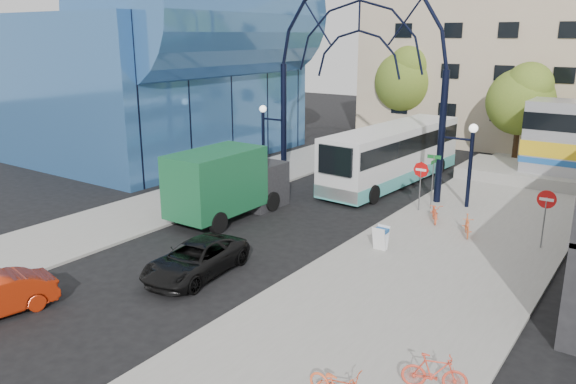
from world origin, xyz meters
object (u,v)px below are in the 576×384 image
Objects in this scene: stop_sign at (421,174)px; green_truck at (229,183)px; do_not_enter_sign at (546,205)px; street_name_sign at (433,170)px; bike_near_b at (467,226)px; tree_north_a at (522,98)px; tree_north_b at (407,78)px; black_suv at (196,259)px; bike_near_a at (435,212)px; gateway_arch at (359,37)px; city_bus at (393,154)px; bike_far_b at (434,372)px; sandwich_board at (381,235)px.

green_truck reaches higher than stop_sign.
do_not_enter_sign is 6.36m from street_name_sign.
bike_near_b is (2.80, -2.95, -1.54)m from street_name_sign.
tree_north_a is at bearing 84.58° from stop_sign.
tree_north_b is 23.96m from bike_near_b.
do_not_enter_sign is at bearing -53.26° from tree_north_b.
do_not_enter_sign is 16.86m from tree_north_a.
black_suv reaches higher than bike_near_b.
street_name_sign is at bearing 90.98° from bike_near_a.
city_bus is at bearing 66.48° from gateway_arch.
do_not_enter_sign is 0.35× the size of tree_north_a.
tree_north_a is at bearing 66.26° from green_truck.
do_not_enter_sign is 12.00m from bike_far_b.
sandwich_board is 20.33m from tree_north_a.
gateway_arch is 20.87m from bike_far_b.
sandwich_board reaches higher than bike_near_a.
bike_far_b is at bearing -97.73° from bike_near_b.
black_suv is (3.60, -6.10, -1.08)m from green_truck.
bike_far_b is at bearing -90.46° from do_not_enter_sign.
stop_sign is 2.53× the size of sandwich_board.
sandwich_board is 0.57× the size of bike_near_a.
stop_sign is 15.26m from bike_far_b.
tree_north_b is at bearing 103.68° from gateway_arch.
city_bus is 21.04m from bike_far_b.
city_bus is at bearing 83.82° from black_suv.
tree_north_b is 35.42m from bike_far_b.
gateway_arch is 1.08× the size of city_bus.
black_suv is 2.64× the size of bike_near_a.
sandwich_board is at bearing -144.94° from bike_near_b.
city_bus is at bearing -69.14° from tree_north_b.
do_not_enter_sign is 14.28m from black_suv.
do_not_enter_sign reaches higher than bike_near_a.
do_not_enter_sign is 1.42× the size of bike_near_a.
stop_sign is 0.89× the size of street_name_sign.
sandwich_board is 0.12× the size of tree_north_b.
tree_north_b is 1.17× the size of green_truck.
street_name_sign is (5.20, -1.40, -6.43)m from gateway_arch.
street_name_sign is 1.61× the size of bike_near_a.
city_bus is (-4.43, 10.71, 1.05)m from sandwich_board.
bike_far_b is (10.90, -15.92, -7.95)m from gateway_arch.
tree_north_a is 28.54m from bike_far_b.
green_truck reaches higher than bike_near_a.
bike_far_b is (9.94, -1.85, -0.03)m from black_suv.
tree_north_b is at bearing 126.74° from do_not_enter_sign.
sandwich_board is 0.21× the size of black_suv.
city_bus is (-3.63, 4.69, -0.20)m from stop_sign.
sandwich_board is at bearing -68.41° from tree_north_b.
stop_sign is at bearing 38.81° from green_truck.
black_suv is (-10.03, -10.08, -1.33)m from do_not_enter_sign.
bike_near_a is at bearing -62.47° from tree_north_b.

